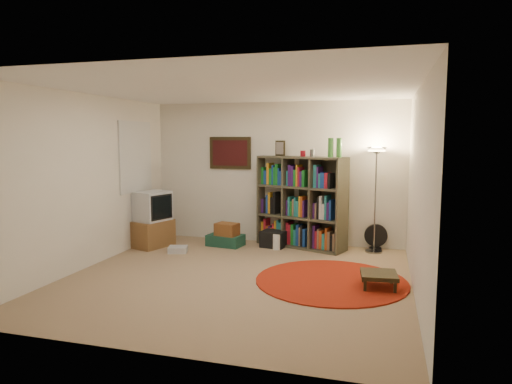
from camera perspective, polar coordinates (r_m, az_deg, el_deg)
room at (r=6.03m, az=-2.84°, el=0.97°), size 4.54×4.54×2.54m
bookshelf at (r=7.86m, az=5.56°, el=-1.42°), size 1.62×0.94×1.87m
floor_lamp at (r=7.60m, az=14.81°, el=3.25°), size 0.35×0.35×1.73m
floor_fan at (r=7.95m, az=14.74°, el=-5.44°), size 0.38×0.21×0.43m
tv_stand at (r=8.07m, az=-12.80°, el=-3.45°), size 0.64×0.77×0.96m
dvd_box at (r=7.65m, az=-9.74°, el=-7.09°), size 0.36×0.32×0.10m
suitcase at (r=8.02m, az=-3.83°, el=-6.02°), size 0.65×0.47×0.19m
wicker_basket at (r=7.92m, az=-3.65°, el=-4.68°), size 0.43×0.35×0.21m
duffel_bag at (r=7.91m, az=2.24°, el=-5.87°), size 0.45×0.39×0.28m
paper_towel at (r=7.72m, az=2.59°, el=-6.26°), size 0.13×0.13×0.26m
red_rug at (r=6.16m, az=9.38°, el=-10.88°), size 1.98×1.98×0.02m
side_table at (r=5.97m, az=15.11°, el=-10.02°), size 0.48×0.48×0.20m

